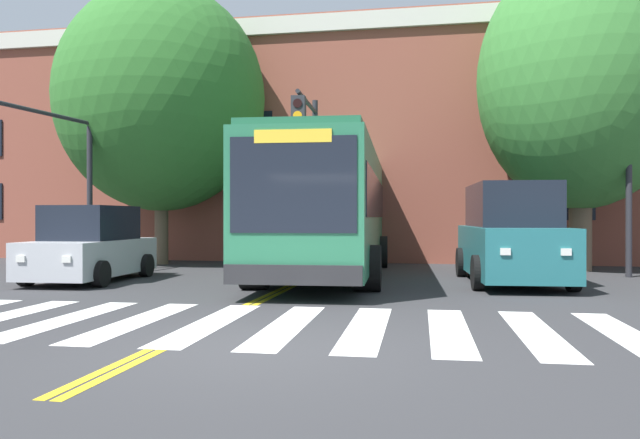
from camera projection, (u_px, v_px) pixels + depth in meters
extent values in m
plane|color=#303033|center=(249.00, 348.00, 7.45)|extent=(120.00, 120.00, 0.00)
cube|color=white|center=(67.00, 319.00, 9.56)|extent=(0.64, 3.72, 0.01)
cube|color=white|center=(138.00, 321.00, 9.38)|extent=(0.64, 3.72, 0.01)
cube|color=white|center=(211.00, 323.00, 9.20)|extent=(0.64, 3.72, 0.01)
cube|color=white|center=(287.00, 325.00, 9.02)|extent=(0.64, 3.72, 0.01)
cube|color=white|center=(366.00, 327.00, 8.83)|extent=(0.64, 3.72, 0.01)
cube|color=white|center=(449.00, 330.00, 8.65)|extent=(0.64, 3.72, 0.01)
cube|color=white|center=(535.00, 332.00, 8.47)|extent=(0.64, 3.72, 0.01)
cube|color=white|center=(625.00, 335.00, 8.29)|extent=(0.64, 3.72, 0.01)
cube|color=gold|center=(344.00, 260.00, 23.02)|extent=(0.12, 36.00, 0.01)
cube|color=gold|center=(349.00, 260.00, 22.99)|extent=(0.12, 36.00, 0.01)
cube|color=#28704C|center=(330.00, 209.00, 16.94)|extent=(3.21, 11.79, 2.90)
cube|color=black|center=(377.00, 198.00, 16.77)|extent=(0.62, 10.72, 1.04)
cube|color=black|center=(283.00, 198.00, 17.11)|extent=(0.62, 10.72, 1.04)
cube|color=black|center=(293.00, 185.00, 11.14)|extent=(2.30, 0.15, 1.74)
cube|color=yellow|center=(293.00, 136.00, 11.14)|extent=(1.41, 0.11, 0.24)
cube|color=#232326|center=(292.00, 275.00, 11.12)|extent=(2.51, 0.24, 0.36)
cube|color=#246444|center=(330.00, 152.00, 16.94)|extent=(3.03, 11.32, 0.16)
cylinder|color=black|center=(368.00, 268.00, 13.20)|extent=(0.61, 1.01, 0.98)
cylinder|color=black|center=(255.00, 267.00, 13.52)|extent=(0.61, 1.01, 0.98)
cylinder|color=black|center=(378.00, 252.00, 19.39)|extent=(0.61, 1.01, 0.98)
cylinder|color=black|center=(301.00, 251.00, 19.71)|extent=(0.61, 1.01, 0.98)
cube|color=#B7BABF|center=(90.00, 257.00, 15.27)|extent=(1.95, 4.07, 0.85)
cube|color=black|center=(91.00, 223.00, 15.31)|extent=(1.69, 2.27, 0.84)
cube|color=white|center=(66.00, 259.00, 13.20)|extent=(0.20, 0.05, 0.14)
cube|color=white|center=(21.00, 259.00, 13.34)|extent=(0.20, 0.05, 0.14)
cylinder|color=black|center=(101.00, 274.00, 13.93)|extent=(0.25, 0.61, 0.60)
cylinder|color=black|center=(26.00, 273.00, 14.16)|extent=(0.25, 0.61, 0.60)
cylinder|color=black|center=(146.00, 265.00, 16.37)|extent=(0.25, 0.61, 0.60)
cylinder|color=black|center=(82.00, 265.00, 16.61)|extent=(0.25, 0.61, 0.60)
cube|color=#236B70|center=(511.00, 251.00, 14.79)|extent=(2.29, 5.20, 1.13)
cube|color=black|center=(510.00, 205.00, 14.84)|extent=(1.96, 3.26, 1.02)
cube|color=white|center=(566.00, 252.00, 12.18)|extent=(0.20, 0.05, 0.14)
cube|color=white|center=(505.00, 252.00, 12.32)|extent=(0.20, 0.05, 0.14)
cylinder|color=black|center=(573.00, 274.00, 13.12)|extent=(0.27, 0.77, 0.76)
cylinder|color=black|center=(477.00, 273.00, 13.34)|extent=(0.27, 0.77, 0.76)
cylinder|color=black|center=(538.00, 263.00, 16.24)|extent=(0.27, 0.77, 0.76)
cylinder|color=black|center=(461.00, 262.00, 16.47)|extent=(0.27, 0.77, 0.76)
cube|color=navy|center=(349.00, 239.00, 25.83)|extent=(2.38, 4.84, 0.96)
cube|color=black|center=(350.00, 218.00, 25.96)|extent=(1.91, 2.42, 0.79)
cube|color=white|center=(348.00, 239.00, 23.42)|extent=(0.20, 0.06, 0.14)
cube|color=white|center=(320.00, 238.00, 23.75)|extent=(0.20, 0.06, 0.14)
cylinder|color=black|center=(364.00, 249.00, 24.17)|extent=(0.30, 0.68, 0.66)
cylinder|color=black|center=(317.00, 248.00, 24.73)|extent=(0.30, 0.68, 0.66)
cylinder|color=black|center=(379.00, 246.00, 26.93)|extent=(0.30, 0.68, 0.66)
cylinder|color=black|center=(337.00, 245.00, 27.49)|extent=(0.30, 0.68, 0.66)
cylinder|color=#28282D|center=(629.00, 170.00, 16.25)|extent=(0.16, 0.16, 5.59)
cylinder|color=#28282D|center=(90.00, 187.00, 18.04)|extent=(0.16, 0.16, 4.87)
cylinder|color=#28282D|center=(34.00, 111.00, 15.89)|extent=(0.54, 4.44, 0.11)
cylinder|color=#28282D|center=(315.00, 186.00, 18.10)|extent=(0.16, 0.16, 4.96)
cylinder|color=#28282D|center=(307.00, 102.00, 16.59)|extent=(0.27, 3.04, 0.11)
cube|color=#28282D|center=(299.00, 117.00, 15.23)|extent=(0.35, 0.30, 1.00)
cylinder|color=black|center=(298.00, 103.00, 15.08)|extent=(0.22, 0.04, 0.22)
cylinder|color=orange|center=(298.00, 116.00, 15.08)|extent=(0.22, 0.04, 0.22)
cylinder|color=black|center=(298.00, 128.00, 15.08)|extent=(0.22, 0.04, 0.22)
cylinder|color=brown|center=(580.00, 230.00, 18.20)|extent=(0.64, 0.64, 2.37)
ellipsoid|color=#387A33|center=(581.00, 80.00, 18.19)|extent=(6.27, 6.20, 7.56)
cylinder|color=brown|center=(161.00, 229.00, 20.83)|extent=(0.45, 0.45, 2.34)
ellipsoid|color=#2D6B28|center=(161.00, 98.00, 20.82)|extent=(8.52, 8.47, 7.54)
cube|color=brown|center=(414.00, 148.00, 24.81)|extent=(40.11, 7.66, 8.69)
cube|color=beige|center=(410.00, 17.00, 20.95)|extent=(40.11, 0.16, 0.60)
cube|color=black|center=(257.00, 200.00, 22.01)|extent=(1.10, 0.06, 1.40)
cube|color=black|center=(577.00, 198.00, 20.04)|extent=(1.10, 0.06, 1.40)
cube|color=black|center=(257.00, 131.00, 22.00)|extent=(1.10, 0.06, 1.40)
cube|color=black|center=(577.00, 123.00, 20.03)|extent=(1.10, 0.06, 1.40)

